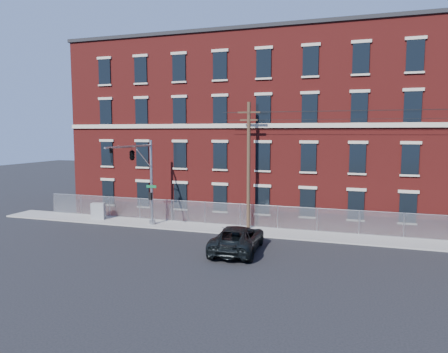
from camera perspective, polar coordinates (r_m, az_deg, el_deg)
ground at (r=29.07m, az=-3.40°, el=-9.43°), size 140.00×140.00×0.00m
sidewalk at (r=32.03m, az=20.81°, el=-8.25°), size 65.00×3.00×0.12m
mill_building at (r=40.01m, az=20.67°, el=6.24°), size 55.30×14.32×16.30m
chain_link_fence at (r=33.08m, az=20.77°, el=-6.03°), size 59.06×0.06×1.85m
traffic_signal_mast at (r=32.68m, az=-11.88°, el=1.78°), size 0.90×6.75×7.00m
utility_pole_near at (r=32.81m, az=3.40°, el=1.83°), size 1.80×0.28×10.00m
pickup_truck at (r=27.48m, az=1.86°, el=-8.50°), size 3.25×6.29×1.70m
utility_cabinet at (r=38.43m, az=-16.88°, el=-4.57°), size 1.26×0.86×1.44m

